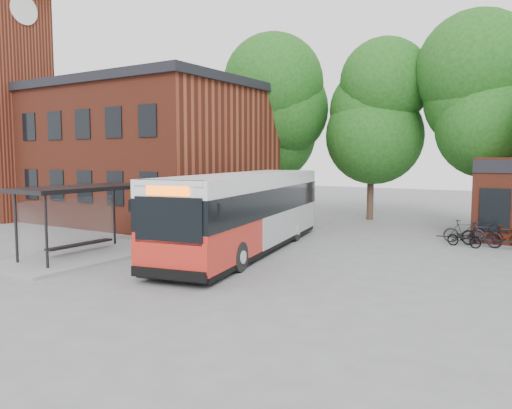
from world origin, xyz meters
The scene contains 13 objects.
ground centered at (0.00, 0.00, 0.00)m, with size 100.00×100.00×0.00m, color slate.
station_building centered at (-13.00, 9.00, 4.25)m, with size 18.40×10.40×8.50m, color maroon, non-canonical shape.
clock_tower centered at (-19.00, 5.00, 9.10)m, with size 5.20×5.20×18.20m, color maroon, non-canonical shape.
bus_shelter centered at (-4.50, -1.00, 1.45)m, with size 3.60×7.00×2.90m, color black, non-canonical shape.
bike_rail centered at (9.28, 10.00, 0.19)m, with size 5.20×0.10×0.38m, color black, non-canonical shape.
tree_0 centered at (-6.00, 16.00, 5.50)m, with size 7.92×7.92×11.00m, color #164813, non-canonical shape.
tree_1 centered at (1.00, 17.00, 5.20)m, with size 7.92×7.92×10.40m, color #164813, non-canonical shape.
tree_2 centered at (8.00, 16.00, 5.50)m, with size 7.92×7.92×11.00m, color #164813, non-canonical shape.
city_bus centered at (0.25, 3.60, 1.66)m, with size 2.78×13.05×3.32m, color red, non-canonical shape.
bicycle_1 centered at (7.78, 10.62, 0.55)m, with size 0.52×1.82×1.10m, color #232428.
bicycle_2 centered at (7.97, 9.60, 0.41)m, with size 0.54×1.55×0.81m, color black.
bicycle_3 centered at (8.62, 10.07, 0.55)m, with size 0.51×1.82×1.10m, color black.
bicycle_5 centered at (9.50, 10.93, 0.47)m, with size 0.44×1.56×0.94m, color #3A0E05.
Camera 1 is at (11.84, -14.06, 4.02)m, focal length 35.00 mm.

